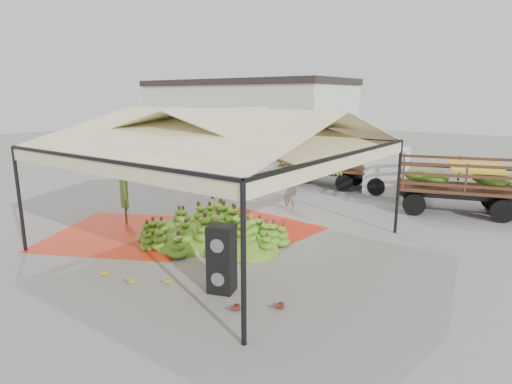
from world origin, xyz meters
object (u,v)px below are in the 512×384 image
Objects in this scene: truck_left at (346,162)px; truck_right at (492,181)px; speaker_stack at (222,259)px; banana_heap at (216,224)px; vendor at (290,192)px.

truck_right is (6.43, -1.35, 0.04)m from truck_left.
truck_left is (-2.61, 12.13, 0.47)m from speaker_stack.
truck_right reaches higher than speaker_stack.
truck_left reaches higher than speaker_stack.
truck_right is at bearing 52.73° from banana_heap.
truck_left is (-0.15, 9.59, 0.71)m from banana_heap.
vendor is at bearing 90.87° from banana_heap.
banana_heap is 4.37m from vendor.
speaker_stack reaches higher than vendor.
banana_heap is 0.83× the size of truck_left.
truck_left is 0.95× the size of truck_right.
truck_right is (6.34, 3.87, 0.55)m from vendor.
truck_right reaches higher than banana_heap.
banana_heap is 0.78× the size of truck_right.
banana_heap is 10.38m from truck_right.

